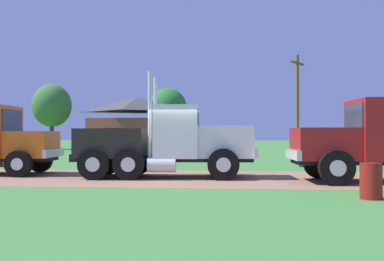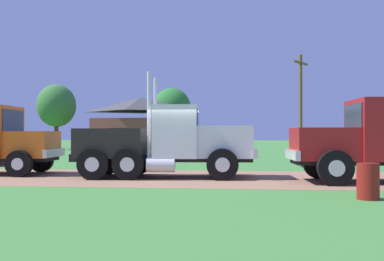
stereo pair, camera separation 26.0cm
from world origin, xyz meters
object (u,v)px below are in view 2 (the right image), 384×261
object	(u,v)px
steel_barrel	(368,181)
shed_building	(140,124)
truck_foreground_white	(165,143)
utility_pole_near	(301,102)
visitor_far_side	(304,148)

from	to	relation	value
steel_barrel	shed_building	distance (m)	37.40
truck_foreground_white	steel_barrel	world-z (taller)	truck_foreground_white
steel_barrel	utility_pole_near	distance (m)	23.28
visitor_far_side	steel_barrel	bearing A→B (deg)	-89.48
truck_foreground_white	utility_pole_near	xyz separation A→B (m)	(7.22, 17.65, 2.71)
visitor_far_side	truck_foreground_white	bearing A→B (deg)	-134.65
visitor_far_side	utility_pole_near	distance (m)	12.14
truck_foreground_white	utility_pole_near	bearing A→B (deg)	67.75
truck_foreground_white	steel_barrel	bearing A→B (deg)	-41.58
truck_foreground_white	shed_building	bearing A→B (deg)	104.22
steel_barrel	shed_building	bearing A→B (deg)	111.17
utility_pole_near	truck_foreground_white	bearing A→B (deg)	-112.25
truck_foreground_white	steel_barrel	size ratio (longest dim) A/B	7.61
visitor_far_side	steel_barrel	world-z (taller)	visitor_far_side
visitor_far_side	steel_barrel	xyz separation A→B (m)	(0.10, -11.31, -0.46)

